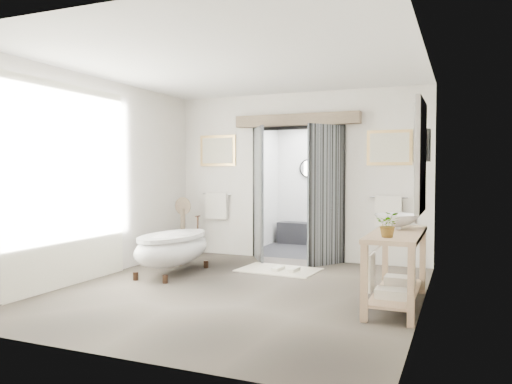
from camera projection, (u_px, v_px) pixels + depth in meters
ground_plane at (238, 290)px, 6.43m from camera, size 5.00×5.00×0.00m
room_shell at (231, 146)px, 6.24m from camera, size 4.52×5.02×2.91m
shower_room at (320, 203)px, 10.07m from camera, size 2.22×2.01×2.51m
back_wall_dressing at (295, 170)px, 8.50m from camera, size 3.82×0.75×2.52m
clawfoot_tub at (173, 247)px, 7.47m from camera, size 0.74×1.66×0.81m
vanity at (394, 262)px, 5.66m from camera, size 0.57×1.60×0.85m
pedestal_mirror at (183, 231)px, 8.91m from camera, size 0.32×0.21×1.08m
rug at (279, 270)px, 7.74m from camera, size 1.26×0.89×0.01m
slippers at (286, 269)px, 7.62m from camera, size 0.39×0.28×0.05m
basin at (397, 222)px, 5.93m from camera, size 0.65×0.65×0.18m
plant at (389, 225)px, 5.17m from camera, size 0.25×0.22×0.27m
soap_bottle_a at (388, 223)px, 5.65m from camera, size 0.10×0.10×0.20m
soap_bottle_b at (394, 220)px, 6.24m from camera, size 0.16×0.16×0.16m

